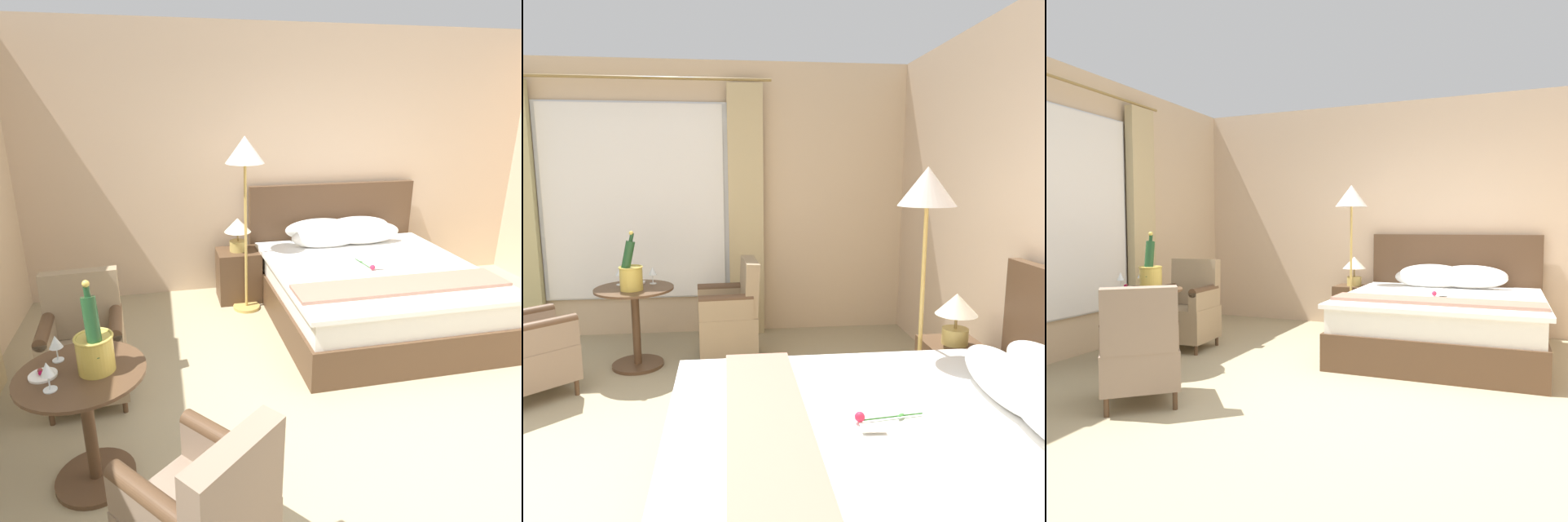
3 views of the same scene
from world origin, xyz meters
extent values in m
plane|color=tan|center=(0.00, 0.00, 0.00)|extent=(7.22, 7.22, 0.00)
cube|color=beige|center=(-2.92, 0.00, 1.42)|extent=(0.12, 5.82, 2.83)
cube|color=white|center=(-2.84, 0.00, 1.41)|extent=(0.02, 1.91, 2.02)
cube|color=white|center=(-2.81, 0.00, 1.41)|extent=(0.02, 1.82, 1.98)
cube|color=tan|center=(-2.76, 1.14, 1.30)|extent=(0.10, 0.36, 2.60)
cylinder|color=olive|center=(-2.74, 0.00, 2.63)|extent=(0.03, 2.81, 0.03)
cube|color=#503723|center=(0.50, 1.68, 0.17)|extent=(1.86, 2.10, 0.34)
cube|color=white|center=(0.50, 1.68, 0.45)|extent=(1.80, 2.04, 0.22)
cube|color=white|center=(0.50, 1.62, 0.58)|extent=(1.89, 1.97, 0.04)
cube|color=#9C715E|center=(0.50, 1.10, 0.61)|extent=(1.86, 0.38, 0.03)
ellipsoid|color=white|center=(0.28, 2.32, 0.70)|extent=(0.78, 0.23, 0.25)
cylinder|color=#2D6628|center=(0.42, 1.68, 0.61)|extent=(0.04, 0.31, 0.01)
sphere|color=#DB2342|center=(0.44, 1.52, 0.63)|extent=(0.05, 0.05, 0.05)
ellipsoid|color=#33702D|center=(0.42, 1.73, 0.62)|extent=(0.05, 0.05, 0.01)
cube|color=white|center=(0.51, 1.57, 0.61)|extent=(0.09, 0.12, 0.00)
cube|color=#503723|center=(-0.66, 2.49, 0.28)|extent=(0.45, 0.39, 0.56)
sphere|color=tan|center=(-0.42, 2.49, 0.40)|extent=(0.02, 0.02, 0.02)
cylinder|color=tan|center=(-0.66, 2.49, 0.61)|extent=(0.18, 0.18, 0.11)
cylinder|color=olive|center=(-0.66, 2.49, 0.72)|extent=(0.02, 0.02, 0.10)
cone|color=#EFE5C6|center=(-0.66, 2.49, 0.84)|extent=(0.28, 0.28, 0.15)
cylinder|color=tan|center=(-0.62, 2.22, 0.01)|extent=(0.28, 0.28, 0.03)
cylinder|color=tan|center=(-0.62, 2.22, 0.77)|extent=(0.03, 0.03, 1.48)
cone|color=silver|center=(-0.62, 2.22, 1.64)|extent=(0.38, 0.38, 0.25)
cylinder|color=#503723|center=(-1.91, 0.11, 0.01)|extent=(0.45, 0.45, 0.03)
cylinder|color=#503723|center=(-1.91, 0.11, 0.35)|extent=(0.07, 0.07, 0.71)
cylinder|color=#503723|center=(-1.91, 0.11, 0.72)|extent=(0.68, 0.68, 0.02)
cylinder|color=gold|center=(-1.83, 0.11, 0.83)|extent=(0.19, 0.19, 0.20)
torus|color=gold|center=(-1.83, 0.11, 0.92)|extent=(0.20, 0.20, 0.02)
cylinder|color=white|center=(-1.83, 0.11, 0.90)|extent=(0.17, 0.17, 0.03)
cylinder|color=#1E4723|center=(-1.82, 0.09, 0.99)|extent=(0.10, 0.14, 0.33)
cylinder|color=#193D1E|center=(-1.83, 0.13, 1.18)|extent=(0.04, 0.05, 0.08)
sphere|color=gold|center=(-1.83, 0.13, 1.22)|extent=(0.04, 0.04, 0.04)
cylinder|color=white|center=(-2.05, 0.26, 0.73)|extent=(0.06, 0.06, 0.01)
cylinder|color=white|center=(-2.05, 0.26, 0.77)|extent=(0.01, 0.01, 0.08)
cone|color=white|center=(-2.05, 0.26, 0.84)|extent=(0.07, 0.07, 0.07)
cylinder|color=white|center=(-2.04, -0.03, 0.73)|extent=(0.07, 0.07, 0.01)
cylinder|color=white|center=(-2.04, -0.03, 0.77)|extent=(0.01, 0.01, 0.08)
cone|color=white|center=(-2.04, -0.03, 0.85)|extent=(0.07, 0.07, 0.07)
cylinder|color=white|center=(-2.10, 0.11, 0.73)|extent=(0.15, 0.15, 0.01)
sphere|color=brown|center=(-2.12, 0.13, 0.75)|extent=(0.03, 0.03, 0.03)
sphere|color=maroon|center=(-2.11, 0.10, 0.75)|extent=(0.02, 0.02, 0.02)
cylinder|color=#503723|center=(-2.26, 0.68, 0.05)|extent=(0.04, 0.04, 0.10)
cylinder|color=#503723|center=(-1.78, 0.71, 0.05)|extent=(0.04, 0.04, 0.10)
cylinder|color=#503723|center=(-2.29, 1.12, 0.05)|extent=(0.04, 0.04, 0.10)
cylinder|color=#503723|center=(-1.81, 1.15, 0.05)|extent=(0.04, 0.04, 0.10)
cube|color=#977F5F|center=(-2.03, 0.92, 0.27)|extent=(0.59, 0.56, 0.34)
cube|color=#977F5F|center=(-2.05, 1.13, 0.69)|extent=(0.54, 0.18, 0.50)
cube|color=#977F5F|center=(-2.26, 0.88, 0.53)|extent=(0.12, 0.49, 0.18)
cylinder|color=#503723|center=(-2.26, 0.88, 0.62)|extent=(0.12, 0.49, 0.09)
cube|color=#977F5F|center=(-1.80, 0.91, 0.53)|extent=(0.12, 0.49, 0.18)
cylinder|color=#503723|center=(-1.80, 0.91, 0.62)|extent=(0.12, 0.49, 0.09)
cylinder|color=#503723|center=(-1.35, -0.26, 0.07)|extent=(0.04, 0.04, 0.13)
cylinder|color=#503723|center=(-1.70, -0.55, 0.07)|extent=(0.04, 0.04, 0.13)
cube|color=gray|center=(-1.37, -0.59, 0.28)|extent=(0.76, 0.77, 0.28)
cube|color=gray|center=(-1.22, -0.44, 0.52)|extent=(0.40, 0.45, 0.20)
cylinder|color=#503723|center=(-1.22, -0.44, 0.61)|extent=(0.40, 0.45, 0.09)
camera|label=1|loc=(-1.44, -2.18, 2.10)|focal=32.00mm
camera|label=2|loc=(2.56, 0.93, 1.75)|focal=35.00mm
camera|label=3|loc=(1.09, -3.53, 1.28)|focal=35.00mm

